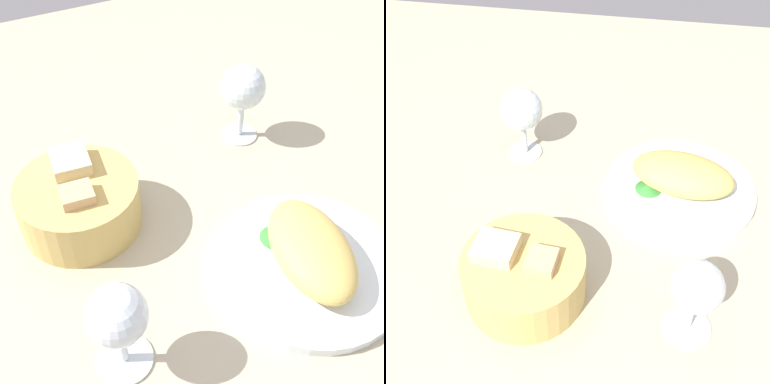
# 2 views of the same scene
# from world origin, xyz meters

# --- Properties ---
(ground_plane) EXTENTS (1.40, 1.40, 0.02)m
(ground_plane) POSITION_xyz_m (0.00, 0.00, -0.01)
(ground_plane) COLOR #B4A98B
(plate) EXTENTS (0.24, 0.24, 0.01)m
(plate) POSITION_xyz_m (-0.14, -0.08, 0.01)
(plate) COLOR white
(plate) RESTS_ON ground_plane
(omelette) EXTENTS (0.18, 0.12, 0.05)m
(omelette) POSITION_xyz_m (-0.14, -0.08, 0.04)
(omelette) COLOR #DAB95D
(omelette) RESTS_ON plate
(lettuce_garnish) EXTENTS (0.04, 0.04, 0.01)m
(lettuce_garnish) POSITION_xyz_m (-0.09, -0.07, 0.02)
(lettuce_garnish) COLOR #388539
(lettuce_garnish) RESTS_ON plate
(bread_basket) EXTENTS (0.16, 0.16, 0.09)m
(bread_basket) POSITION_xyz_m (0.06, 0.15, 0.04)
(bread_basket) COLOR tan
(bread_basket) RESTS_ON ground_plane
(wine_glass_near) EXTENTS (0.07, 0.07, 0.13)m
(wine_glass_near) POSITION_xyz_m (0.13, -0.14, 0.09)
(wine_glass_near) COLOR silver
(wine_glass_near) RESTS_ON ground_plane
(wine_glass_far) EXTENTS (0.06, 0.06, 0.12)m
(wine_glass_far) POSITION_xyz_m (-0.16, 0.17, 0.08)
(wine_glass_far) COLOR silver
(wine_glass_far) RESTS_ON ground_plane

